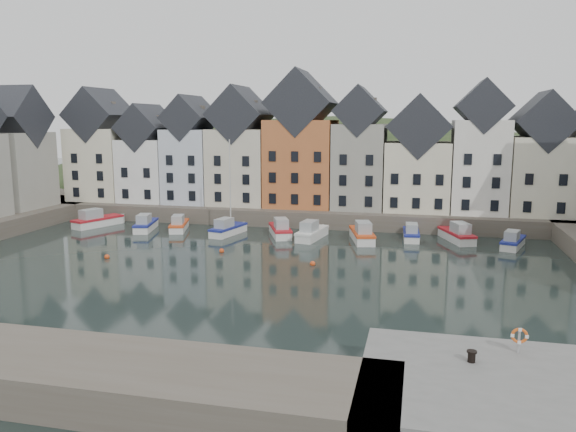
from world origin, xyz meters
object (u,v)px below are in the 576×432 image
(boat_d, at_px, (227,229))
(boat_a, at_px, (97,221))
(mooring_bollard, at_px, (472,356))
(life_ring_post, at_px, (519,336))

(boat_d, bearing_deg, boat_a, -171.22)
(boat_a, relative_size, mooring_bollard, 12.25)
(mooring_bollard, bearing_deg, boat_a, 139.58)
(life_ring_post, bearing_deg, boat_d, 128.85)
(boat_a, bearing_deg, life_ring_post, -16.04)
(boat_d, distance_m, life_ring_post, 42.65)
(boat_a, relative_size, life_ring_post, 5.28)
(boat_a, xyz_separation_m, life_ring_post, (44.58, -34.36, 2.11))
(boat_d, bearing_deg, mooring_bollard, -42.39)
(mooring_bollard, xyz_separation_m, life_ring_post, (2.34, 1.62, 0.55))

